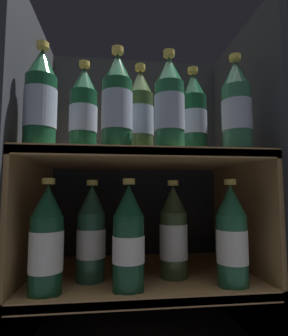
# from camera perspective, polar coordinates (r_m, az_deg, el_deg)

# --- Properties ---
(fridge_back_wall) EXTENTS (0.67, 0.02, 0.92)m
(fridge_back_wall) POSITION_cam_1_polar(r_m,az_deg,el_deg) (1.00, -1.84, -2.00)
(fridge_back_wall) COLOR #23262B
(fridge_back_wall) RESTS_ON ground_plane
(fridge_side_left) EXTENTS (0.02, 0.45, 0.92)m
(fridge_side_left) POSITION_cam_1_polar(r_m,az_deg,el_deg) (0.82, -23.80, -0.82)
(fridge_side_left) COLOR #23262B
(fridge_side_left) RESTS_ON ground_plane
(fridge_side_right) EXTENTS (0.02, 0.45, 0.92)m
(fridge_side_right) POSITION_cam_1_polar(r_m,az_deg,el_deg) (0.89, 20.97, -1.22)
(fridge_side_right) COLOR #23262B
(fridge_side_right) RESTS_ON ground_plane
(shelf_lower) EXTENTS (0.63, 0.41, 0.18)m
(shelf_lower) POSITION_cam_1_polar(r_m,az_deg,el_deg) (0.82, -0.45, -23.74)
(shelf_lower) COLOR #9E7547
(shelf_lower) RESTS_ON ground_plane
(shelf_upper) EXTENTS (0.63, 0.41, 0.51)m
(shelf_upper) POSITION_cam_1_polar(r_m,az_deg,el_deg) (0.78, -0.46, -7.51)
(shelf_upper) COLOR #9E7547
(shelf_upper) RESTS_ON ground_plane
(bottle_upper_front_0) EXTENTS (0.08, 0.08, 0.26)m
(bottle_upper_front_0) POSITION_cam_1_polar(r_m,az_deg,el_deg) (0.69, -21.58, 13.34)
(bottle_upper_front_0) COLOR #144228
(bottle_upper_front_0) RESTS_ON shelf_upper
(bottle_upper_front_1) EXTENTS (0.08, 0.08, 0.26)m
(bottle_upper_front_1) POSITION_cam_1_polar(r_m,az_deg,el_deg) (0.67, -5.88, 13.62)
(bottle_upper_front_1) COLOR #194C2D
(bottle_upper_front_1) RESTS_ON shelf_upper
(bottle_upper_front_2) EXTENTS (0.08, 0.08, 0.26)m
(bottle_upper_front_2) POSITION_cam_1_polar(r_m,az_deg,el_deg) (0.69, 5.55, 13.23)
(bottle_upper_front_2) COLOR #1E5638
(bottle_upper_front_2) RESTS_ON shelf_upper
(bottle_upper_front_3) EXTENTS (0.08, 0.08, 0.26)m
(bottle_upper_front_3) POSITION_cam_1_polar(r_m,az_deg,el_deg) (0.74, 19.49, 12.08)
(bottle_upper_front_3) COLOR #285B42
(bottle_upper_front_3) RESTS_ON shelf_upper
(bottle_upper_back_0) EXTENTS (0.08, 0.08, 0.26)m
(bottle_upper_back_0) POSITION_cam_1_polar(r_m,az_deg,el_deg) (0.76, -13.05, 11.64)
(bottle_upper_back_0) COLOR #144228
(bottle_upper_back_0) RESTS_ON shelf_upper
(bottle_upper_back_1) EXTENTS (0.08, 0.08, 0.26)m
(bottle_upper_back_1) POSITION_cam_1_polar(r_m,az_deg,el_deg) (0.75, -0.85, 11.48)
(bottle_upper_back_1) COLOR #384C28
(bottle_upper_back_1) RESTS_ON shelf_upper
(bottle_upper_back_2) EXTENTS (0.08, 0.08, 0.26)m
(bottle_upper_back_2) POSITION_cam_1_polar(r_m,az_deg,el_deg) (0.79, 10.73, 10.97)
(bottle_upper_back_2) COLOR #144228
(bottle_upper_back_2) RESTS_ON shelf_upper
(bottle_lower_front_0) EXTENTS (0.08, 0.08, 0.26)m
(bottle_lower_front_0) POSITION_cam_1_polar(r_m,az_deg,el_deg) (0.66, -20.46, -14.92)
(bottle_lower_front_0) COLOR #144228
(bottle_lower_front_0) RESTS_ON shelf_lower
(bottle_lower_front_1) EXTENTS (0.08, 0.08, 0.26)m
(bottle_lower_front_1) POSITION_cam_1_polar(r_m,az_deg,el_deg) (0.65, -3.38, -15.32)
(bottle_lower_front_1) COLOR #144228
(bottle_lower_front_1) RESTS_ON shelf_lower
(bottle_lower_front_2) EXTENTS (0.08, 0.08, 0.26)m
(bottle_lower_front_2) POSITION_cam_1_polar(r_m,az_deg,el_deg) (0.71, 18.56, -14.26)
(bottle_lower_front_2) COLOR #1E5638
(bottle_lower_front_2) RESTS_ON shelf_lower
(bottle_lower_back_0) EXTENTS (0.08, 0.08, 0.26)m
(bottle_lower_back_0) POSITION_cam_1_polar(r_m,az_deg,el_deg) (0.73, -11.41, -14.12)
(bottle_lower_back_0) COLOR #285B42
(bottle_lower_back_0) RESTS_ON shelf_lower
(bottle_lower_back_1) EXTENTS (0.08, 0.08, 0.26)m
(bottle_lower_back_1) POSITION_cam_1_polar(r_m,az_deg,el_deg) (0.75, 6.43, -14.09)
(bottle_lower_back_1) COLOR #384C28
(bottle_lower_back_1) RESTS_ON shelf_lower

